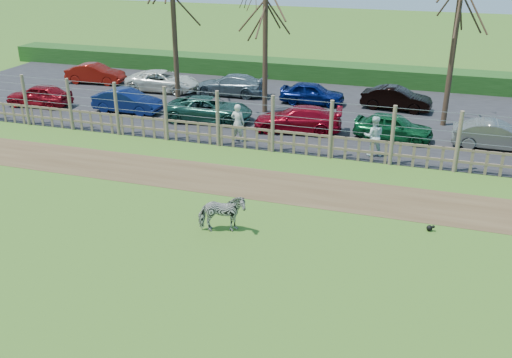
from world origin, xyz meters
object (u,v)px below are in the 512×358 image
(visitor_a, at_px, (238,123))
(car_9, at_px, (231,85))
(car_2, at_px, (209,109))
(car_8, at_px, (163,81))
(zebra, at_px, (222,214))
(car_4, at_px, (393,127))
(car_11, at_px, (396,99))
(car_7, at_px, (95,74))
(visitor_b, at_px, (374,136))
(car_1, at_px, (127,101))
(crow, at_px, (430,228))
(car_3, at_px, (298,119))
(tree_left, at_px, (173,1))
(car_10, at_px, (312,93))
(car_0, at_px, (39,95))
(car_5, at_px, (496,135))
(tree_mid, at_px, (265,18))
(tree_right, at_px, (458,16))

(visitor_a, distance_m, car_9, 8.03)
(car_2, relative_size, car_8, 1.00)
(zebra, distance_m, car_9, 16.46)
(car_4, xyz_separation_m, car_9, (-9.68, 5.06, 0.00))
(car_9, relative_size, car_11, 1.14)
(zebra, distance_m, car_7, 21.29)
(visitor_b, height_order, car_1, visitor_b)
(crow, bearing_deg, car_2, 142.08)
(car_3, bearing_deg, tree_left, -110.96)
(car_4, xyz_separation_m, car_10, (-4.78, 4.67, 0.00))
(visitor_a, xyz_separation_m, crow, (8.59, -6.10, -0.80))
(crow, distance_m, car_1, 17.83)
(car_2, xyz_separation_m, car_4, (9.02, -0.07, 0.00))
(car_3, xyz_separation_m, car_4, (4.41, 0.20, 0.00))
(car_0, xyz_separation_m, car_10, (14.01, 4.90, 0.00))
(visitor_b, distance_m, car_5, 5.56)
(crow, bearing_deg, visitor_a, 144.62)
(car_0, height_order, car_4, same)
(tree_mid, distance_m, visitor_a, 6.20)
(visitor_b, xyz_separation_m, car_0, (-18.17, 2.13, -0.26))
(car_0, height_order, car_5, same)
(tree_mid, height_order, zebra, tree_mid)
(car_5, bearing_deg, car_1, 89.81)
(tree_left, height_order, car_0, tree_left)
(car_1, relative_size, car_10, 1.03)
(tree_right, bearing_deg, tree_left, -173.66)
(zebra, xyz_separation_m, car_0, (-14.45, 10.28, 0.01))
(car_8, bearing_deg, car_10, -93.63)
(crow, distance_m, car_5, 8.93)
(car_4, distance_m, car_9, 10.92)
(car_4, distance_m, car_11, 4.93)
(tree_right, bearing_deg, crow, -91.23)
(car_0, bearing_deg, car_4, 85.85)
(tree_left, height_order, visitor_a, tree_left)
(visitor_a, height_order, car_10, visitor_a)
(tree_left, bearing_deg, car_3, -13.08)
(car_4, xyz_separation_m, car_8, (-13.84, 4.73, 0.00))
(car_7, bearing_deg, car_3, -116.02)
(zebra, distance_m, crow, 6.62)
(car_0, distance_m, car_10, 14.84)
(car_8, bearing_deg, tree_right, -99.74)
(tree_mid, relative_size, car_3, 1.65)
(car_2, distance_m, car_7, 10.96)
(car_2, xyz_separation_m, car_5, (13.37, 0.04, 0.00))
(visitor_a, bearing_deg, car_11, -129.00)
(car_0, relative_size, car_10, 1.00)
(zebra, distance_m, visitor_a, 8.47)
(zebra, height_order, visitor_b, visitor_b)
(car_1, distance_m, car_5, 18.01)
(car_4, bearing_deg, car_10, 50.82)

